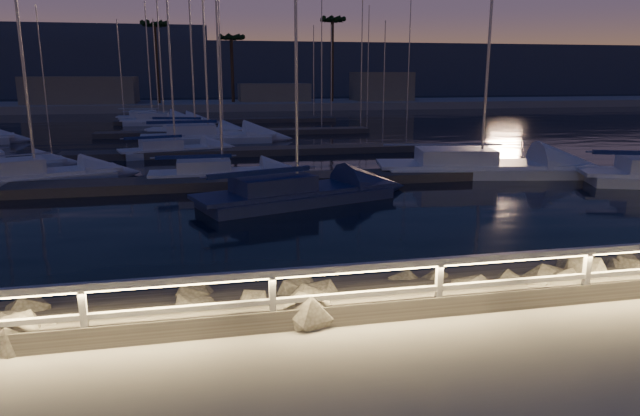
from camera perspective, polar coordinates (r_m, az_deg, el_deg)
The scene contains 19 objects.
ground at distance 10.38m, azimuth 6.51°, elevation -10.92°, with size 400.00×400.00×0.00m, color gray.
harbor_water at distance 40.63m, azimuth -7.65°, elevation 5.78°, with size 400.00×440.00×0.60m.
guard_rail at distance 10.07m, azimuth 6.26°, elevation -6.94°, with size 44.11×0.12×1.06m.
riprap at distance 10.82m, azimuth -3.39°, elevation -10.29°, with size 31.18×2.31×1.20m.
floating_docks at distance 41.83m, azimuth -7.82°, elevation 6.77°, with size 22.00×36.00×0.40m.
far_shore at distance 83.15m, azimuth -10.19°, elevation 10.33°, with size 160.00×14.00×5.20m.
palm_left at distance 81.32m, azimuth -16.23°, elevation 16.92°, with size 3.00×3.00×11.20m.
palm_center at distance 82.24m, azimuth -8.87°, elevation 16.27°, with size 3.00×3.00×9.70m.
palm_right at distance 83.46m, azimuth 1.24°, elevation 17.92°, with size 3.00×3.00×12.20m.
distant_hills at distance 143.91m, azimuth -20.20°, elevation 12.67°, with size 230.00×37.50×18.00m.
sailboat_a at distance 28.54m, azimuth -26.93°, elevation 2.95°, with size 7.36×4.43×12.22m.
sailboat_b at distance 26.63m, azimuth -10.08°, elevation 3.45°, with size 6.63×2.06×11.24m.
sailboat_c at distance 21.83m, azimuth -2.79°, elevation 1.58°, with size 8.26×4.70×13.54m.
sailboat_f at distance 35.73m, azimuth -14.55°, elevation 5.69°, with size 6.79×3.52×11.15m.
sailboat_g at distance 42.10m, azimuth -11.42°, elevation 7.05°, with size 9.57×3.28×16.00m.
sailboat_h at distance 28.94m, azimuth 15.29°, elevation 4.11°, with size 10.35×4.81×16.90m.
sailboat_j at distance 47.51m, azimuth -12.60°, elevation 7.63°, with size 7.99×4.27×13.12m.
sailboat_k at distance 58.14m, azimuth -15.54°, elevation 8.43°, with size 8.15×3.04×13.54m.
sailboat_n at distance 63.56m, azimuth -16.61°, elevation 8.72°, with size 7.24×2.66×12.08m.
Camera 1 is at (-3.10, -8.96, 4.24)m, focal length 32.00 mm.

